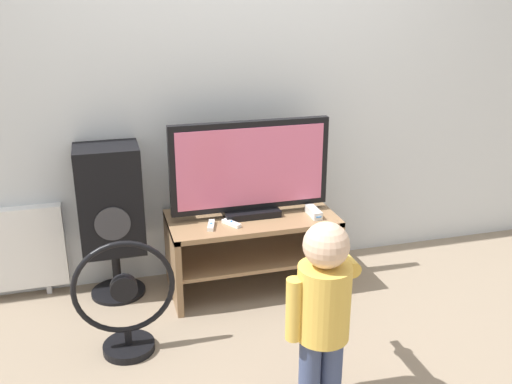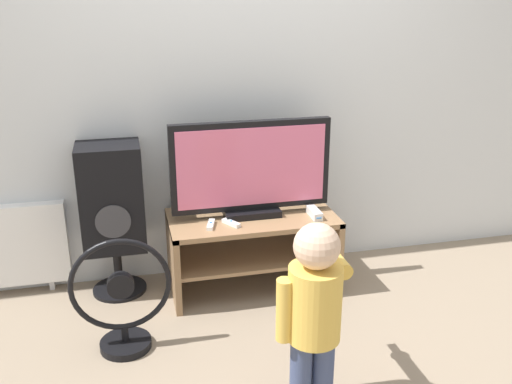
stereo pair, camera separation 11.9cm
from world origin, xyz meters
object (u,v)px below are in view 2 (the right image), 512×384
(television, at_px, (251,170))
(speaker_tower, at_px, (112,201))
(floor_fan, at_px, (122,301))
(remote_primary, at_px, (211,225))
(child, at_px, (314,304))
(game_console, at_px, (314,213))
(remote_secondary, at_px, (231,223))

(television, relative_size, speaker_tower, 1.02)
(television, bearing_deg, floor_fan, -147.50)
(remote_primary, distance_m, child, 1.06)
(television, distance_m, floor_fan, 1.05)
(speaker_tower, height_order, floor_fan, speaker_tower)
(game_console, height_order, speaker_tower, speaker_tower)
(television, xyz_separation_m, speaker_tower, (-0.81, 0.11, -0.17))
(child, height_order, speaker_tower, speaker_tower)
(television, bearing_deg, remote_primary, -155.18)
(remote_primary, relative_size, remote_secondary, 1.04)
(game_console, height_order, remote_primary, game_console)
(remote_secondary, height_order, child, child)
(remote_secondary, bearing_deg, game_console, 0.67)
(remote_primary, bearing_deg, remote_secondary, -1.82)
(floor_fan, bearing_deg, remote_primary, 35.99)
(remote_primary, bearing_deg, speaker_tower, 156.45)
(speaker_tower, bearing_deg, child, -57.21)
(game_console, distance_m, speaker_tower, 1.19)
(remote_primary, height_order, speaker_tower, speaker_tower)
(speaker_tower, bearing_deg, remote_secondary, -19.97)
(television, distance_m, speaker_tower, 0.83)
(remote_primary, xyz_separation_m, child, (0.27, -1.02, 0.04))
(remote_primary, bearing_deg, game_console, 0.20)
(child, bearing_deg, game_console, 70.83)
(remote_secondary, xyz_separation_m, child, (0.15, -1.02, 0.04))
(television, bearing_deg, child, -89.87)
(game_console, xyz_separation_m, remote_secondary, (-0.51, -0.01, -0.01))
(television, distance_m, remote_secondary, 0.33)
(television, distance_m, remote_primary, 0.40)
(game_console, height_order, remote_secondary, game_console)
(child, xyz_separation_m, speaker_tower, (-0.81, 1.26, 0.07))
(television, xyz_separation_m, child, (0.00, -1.15, -0.23))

